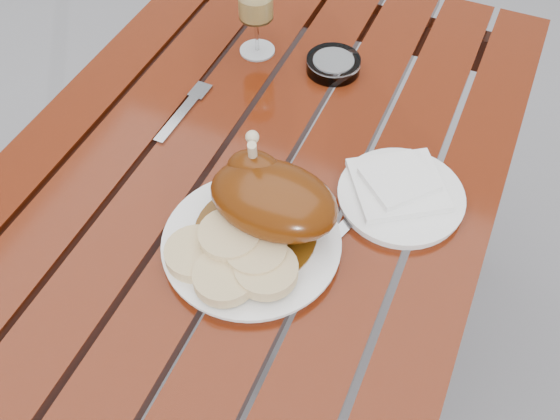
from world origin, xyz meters
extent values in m
plane|color=slate|center=(0.00, 0.00, 0.00)|extent=(60.00, 60.00, 0.00)
cube|color=maroon|center=(0.00, 0.00, 0.38)|extent=(0.80, 1.20, 0.75)
cylinder|color=white|center=(0.08, -0.17, 0.76)|extent=(0.31, 0.31, 0.02)
cylinder|color=#552E09|center=(0.08, -0.16, 0.77)|extent=(0.18, 0.18, 0.00)
ellipsoid|color=#612D07|center=(0.09, -0.13, 0.82)|extent=(0.20, 0.13, 0.10)
ellipsoid|color=#612D07|center=(0.05, -0.10, 0.83)|extent=(0.09, 0.06, 0.08)
cylinder|color=#C6B28C|center=(0.05, -0.10, 0.86)|extent=(0.03, 0.04, 0.10)
cylinder|color=#E2BF89|center=(0.02, -0.23, 0.78)|extent=(0.09, 0.09, 0.02)
cylinder|color=#E2BF89|center=(0.07, -0.25, 0.78)|extent=(0.09, 0.09, 0.02)
cylinder|color=#E2BF89|center=(0.12, -0.22, 0.79)|extent=(0.09, 0.09, 0.02)
cylinder|color=#E2BF89|center=(0.10, -0.20, 0.79)|extent=(0.09, 0.09, 0.02)
cylinder|color=#E2BF89|center=(0.05, -0.19, 0.79)|extent=(0.09, 0.09, 0.02)
cylinder|color=tan|center=(-0.12, 0.26, 0.83)|extent=(0.08, 0.08, 0.16)
cylinder|color=white|center=(0.25, 0.01, 0.76)|extent=(0.25, 0.25, 0.02)
cube|color=white|center=(0.24, 0.02, 0.77)|extent=(0.19, 0.18, 0.01)
cylinder|color=#B2B7BC|center=(0.04, 0.27, 0.76)|extent=(0.14, 0.14, 0.03)
cube|color=gray|center=(-0.16, 0.04, 0.75)|extent=(0.02, 0.15, 0.01)
cube|color=gray|center=(0.19, -0.08, 0.75)|extent=(0.08, 0.20, 0.01)
camera|label=1|loc=(0.33, -0.65, 1.52)|focal=40.00mm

